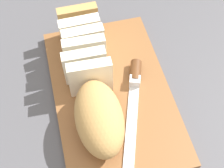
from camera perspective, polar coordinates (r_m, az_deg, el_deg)
ground_plane at (r=0.67m, az=-0.00°, el=-2.24°), size 3.00×3.00×0.00m
cutting_board at (r=0.66m, az=-0.00°, el=-1.83°), size 0.40×0.26×0.02m
bread_loaf at (r=0.61m, az=-3.89°, el=0.17°), size 0.35×0.10×0.08m
bread_knife at (r=0.65m, az=4.24°, el=-0.22°), size 0.24×0.09×0.02m
crumb_near_knife at (r=0.68m, az=-1.71°, el=2.93°), size 0.00×0.00×0.00m
crumb_near_loaf at (r=0.65m, az=-3.51°, el=-0.92°), size 0.00×0.00×0.00m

